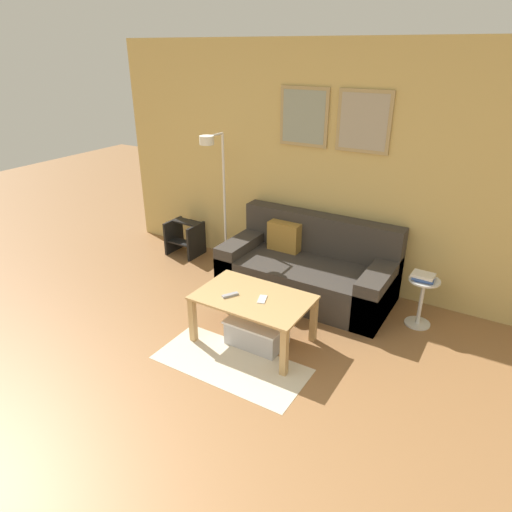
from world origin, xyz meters
name	(u,v)px	position (x,y,z in m)	size (l,w,h in m)	color
wall_back	(334,169)	(0.00, 3.54, 1.29)	(5.60, 0.09, 2.55)	#D6B76B
area_rug	(231,364)	(-0.05, 1.62, 0.00)	(1.31, 0.60, 0.01)	beige
couch	(308,270)	(-0.04, 3.09, 0.28)	(1.80, 0.87, 0.81)	#38332D
coffee_table	(253,304)	(-0.07, 2.02, 0.38)	(1.01, 0.64, 0.46)	tan
storage_bin	(257,332)	(-0.02, 2.00, 0.12)	(0.53, 0.35, 0.24)	#B2B2B7
floor_lamp	(218,193)	(-1.18, 3.06, 0.96)	(0.26, 0.49, 1.61)	white
side_table	(422,298)	(1.16, 3.07, 0.29)	(0.29, 0.29, 0.49)	silver
book_stack	(424,277)	(1.15, 3.06, 0.52)	(0.21, 0.19, 0.06)	#335199
remote_control	(230,295)	(-0.25, 1.92, 0.47)	(0.04, 0.15, 0.02)	#99999E
cell_phone	(262,299)	(0.02, 2.02, 0.46)	(0.07, 0.14, 0.01)	silver
step_stool	(185,237)	(-1.83, 3.21, 0.23)	(0.40, 0.35, 0.43)	black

